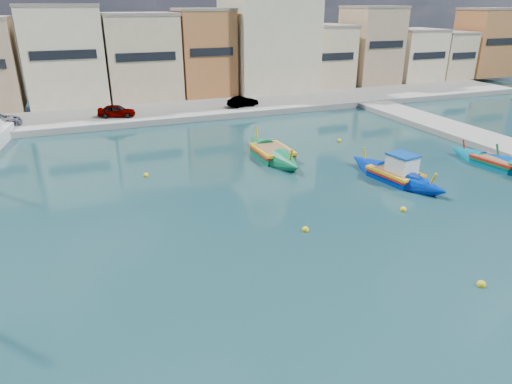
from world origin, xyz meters
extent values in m
plane|color=#113134|center=(0.00, 0.00, 0.00)|extent=(160.00, 160.00, 0.00)
cube|color=gray|center=(0.00, 32.00, 0.30)|extent=(80.00, 8.00, 0.60)
cube|color=beige|center=(-13.86, 39.12, 5.55)|extent=(7.88, 6.24, 9.89)
cube|color=gray|center=(-13.86, 39.12, 10.64)|extent=(8.04, 6.37, 0.30)
cube|color=black|center=(-13.86, 35.95, 6.04)|extent=(6.30, 0.10, 0.90)
cube|color=beige|center=(-5.74, 39.72, 5.09)|extent=(7.88, 7.44, 8.99)
cube|color=gray|center=(-5.74, 39.72, 9.74)|extent=(8.04, 7.59, 0.30)
cube|color=black|center=(-5.74, 35.95, 5.54)|extent=(6.30, 0.10, 0.90)
cube|color=#C3753D|center=(1.54, 39.07, 5.31)|extent=(6.17, 6.13, 9.43)
cube|color=gray|center=(1.54, 39.07, 10.18)|extent=(6.29, 6.26, 0.30)
cube|color=black|center=(1.54, 35.95, 5.78)|extent=(4.93, 0.10, 0.90)
cube|color=tan|center=(9.05, 39.85, 3.63)|extent=(7.31, 7.69, 6.05)
cube|color=gray|center=(9.05, 39.85, 6.80)|extent=(7.46, 7.85, 0.30)
cube|color=black|center=(9.05, 35.95, 3.93)|extent=(5.85, 0.10, 0.90)
cube|color=beige|center=(17.02, 39.65, 4.31)|extent=(7.54, 7.30, 7.41)
cube|color=gray|center=(17.02, 39.65, 8.16)|extent=(7.69, 7.45, 0.30)
cube|color=black|center=(17.02, 35.95, 4.68)|extent=(6.03, 0.10, 0.90)
cube|color=tan|center=(24.93, 39.49, 5.42)|extent=(6.36, 6.97, 9.63)
cube|color=gray|center=(24.93, 39.49, 10.38)|extent=(6.48, 7.11, 0.30)
cube|color=black|center=(24.93, 35.95, 5.90)|extent=(5.09, 0.10, 0.90)
cube|color=beige|center=(32.15, 39.35, 3.93)|extent=(6.63, 6.70, 6.65)
cube|color=gray|center=(32.15, 39.35, 7.40)|extent=(6.76, 6.83, 0.30)
cube|color=black|center=(32.15, 35.95, 4.26)|extent=(5.30, 0.10, 0.90)
cube|color=beige|center=(38.26, 39.75, 3.70)|extent=(5.08, 7.51, 6.20)
cube|color=gray|center=(38.26, 39.75, 6.95)|extent=(5.18, 7.66, 0.30)
cube|color=black|center=(38.26, 35.95, 4.01)|extent=(4.06, 0.10, 0.90)
cube|color=#C3753D|center=(45.15, 39.00, 5.27)|extent=(7.79, 6.00, 9.33)
cube|color=gray|center=(45.15, 39.00, 10.08)|extent=(7.95, 6.12, 0.30)
cube|color=black|center=(45.15, 35.95, 5.73)|extent=(6.23, 0.10, 0.90)
cube|color=beige|center=(10.00, 40.00, 6.60)|extent=(10.00, 10.00, 12.00)
imported|color=#4C1919|center=(-9.84, 30.50, 1.20)|extent=(3.78, 2.42, 1.20)
imported|color=#4C1919|center=(3.16, 30.50, 1.14)|extent=(3.44, 1.72, 1.08)
cone|color=#003FAB|center=(14.36, 7.28, 0.27)|extent=(2.83, 3.91, 2.77)
cylinder|color=#177534|center=(14.29, 7.59, 0.97)|extent=(0.25, 0.53, 1.18)
cube|color=#0029AB|center=(5.58, 7.71, 0.20)|extent=(2.52, 3.49, 1.00)
cone|color=#0029AB|center=(5.13, 10.32, 0.25)|extent=(2.48, 3.27, 2.51)
cone|color=#0029AB|center=(6.02, 5.10, 0.25)|extent=(2.48, 3.27, 2.51)
cube|color=yellow|center=(5.58, 7.71, 0.62)|extent=(2.63, 3.68, 0.18)
cube|color=red|center=(5.58, 7.71, 0.44)|extent=(2.63, 3.57, 0.10)
cube|color=olive|center=(5.58, 7.71, 0.70)|extent=(2.17, 3.15, 0.06)
cylinder|color=yellow|center=(5.08, 10.58, 0.90)|extent=(0.22, 0.49, 1.09)
cylinder|color=yellow|center=(6.07, 4.85, 0.90)|extent=(0.22, 0.49, 1.09)
cube|color=white|center=(5.66, 7.25, 1.25)|extent=(1.66, 1.84, 1.10)
cube|color=#0F47A5|center=(5.66, 7.25, 1.87)|extent=(1.76, 1.97, 0.12)
cube|color=#007C9E|center=(13.96, 7.27, 0.18)|extent=(2.26, 3.25, 0.91)
cone|color=#007C9E|center=(13.58, 9.73, 0.23)|extent=(2.23, 3.03, 2.30)
cube|color=#B42313|center=(13.96, 7.27, 0.57)|extent=(2.36, 3.43, 0.16)
cube|color=#197F33|center=(13.96, 7.27, 0.40)|extent=(2.36, 3.32, 0.09)
cube|color=olive|center=(13.96, 7.27, 0.64)|extent=(1.95, 2.94, 0.05)
cylinder|color=#B42313|center=(13.55, 9.98, 0.82)|extent=(0.19, 0.45, 0.99)
cube|color=#0B7444|center=(-0.09, 14.97, 0.23)|extent=(2.30, 3.44, 1.13)
cone|color=#0B7444|center=(-0.13, 17.79, 0.28)|extent=(2.30, 3.23, 2.78)
cone|color=#0B7444|center=(-0.06, 12.15, 0.28)|extent=(2.30, 3.23, 2.78)
cube|color=#F0B014|center=(-0.09, 14.97, 0.70)|extent=(2.39, 3.63, 0.20)
cube|color=red|center=(-0.09, 14.97, 0.50)|extent=(2.41, 3.50, 0.11)
cube|color=olive|center=(-0.09, 14.97, 0.79)|extent=(1.96, 3.12, 0.07)
cylinder|color=#F0B014|center=(-0.13, 18.07, 1.01)|extent=(0.16, 0.54, 1.23)
cylinder|color=#F0B014|center=(-0.05, 11.87, 1.01)|extent=(0.16, 0.54, 1.23)
cone|color=white|center=(-19.93, 30.75, 0.38)|extent=(3.14, 4.06, 2.62)
sphere|color=yellow|center=(-3.26, 3.33, 0.08)|extent=(0.36, 0.36, 0.36)
sphere|color=yellow|center=(2.99, 3.51, 0.08)|extent=(0.36, 0.36, 0.36)
sphere|color=yellow|center=(6.91, 16.89, 0.08)|extent=(0.36, 0.36, 0.36)
sphere|color=yellow|center=(-9.62, 14.43, 0.08)|extent=(0.36, 0.36, 0.36)
sphere|color=yellow|center=(1.25, -3.73, 0.08)|extent=(0.36, 0.36, 0.36)
camera|label=1|loc=(-13.24, -15.14, 10.82)|focal=32.00mm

